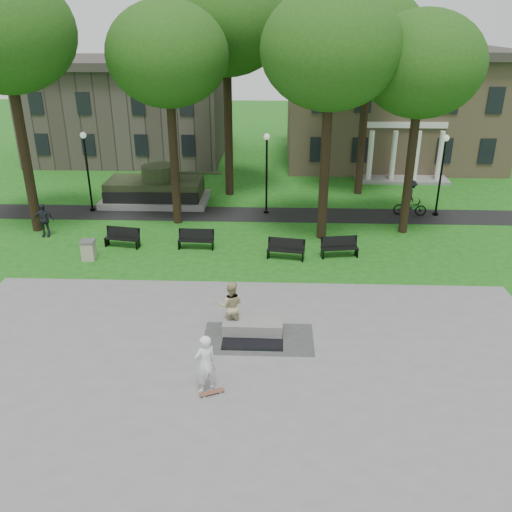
{
  "coord_description": "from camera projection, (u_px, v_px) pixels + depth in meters",
  "views": [
    {
      "loc": [
        1.08,
        -18.33,
        10.72
      ],
      "look_at": [
        0.26,
        2.74,
        1.4
      ],
      "focal_mm": 38.0,
      "sensor_mm": 36.0,
      "label": 1
    }
  ],
  "objects": [
    {
      "name": "footpath",
      "position": [
        258.0,
        214.0,
        32.09
      ],
      "size": [
        44.0,
        2.6,
        0.01
      ],
      "primitive_type": "cube",
      "color": "black",
      "rests_on": "ground"
    },
    {
      "name": "park_bench_3",
      "position": [
        340.0,
        246.0,
        26.29
      ],
      "size": [
        1.85,
        0.8,
        1.0
      ],
      "rotation": [
        0.0,
        0.0,
        0.16
      ],
      "color": "black",
      "rests_on": "ground"
    },
    {
      "name": "lamp_left",
      "position": [
        87.0,
        165.0,
        31.6
      ],
      "size": [
        0.36,
        0.36,
        4.73
      ],
      "color": "black",
      "rests_on": "ground"
    },
    {
      "name": "park_bench_2",
      "position": [
        286.0,
        248.0,
        26.06
      ],
      "size": [
        1.85,
        0.82,
        1.0
      ],
      "rotation": [
        0.0,
        0.0,
        -0.17
      ],
      "color": "black",
      "rests_on": "ground"
    },
    {
      "name": "tree_4",
      "position": [
        226.0,
        23.0,
        31.62
      ],
      "size": [
        7.2,
        7.2,
        13.5
      ],
      "color": "black",
      "rests_on": "ground"
    },
    {
      "name": "plaza",
      "position": [
        238.0,
        400.0,
        16.55
      ],
      "size": [
        22.0,
        16.0,
        0.02
      ],
      "primitive_type": "cube",
      "color": "gray",
      "rests_on": "ground"
    },
    {
      "name": "building_right",
      "position": [
        390.0,
        105.0,
        42.77
      ],
      "size": [
        17.0,
        12.0,
        8.6
      ],
      "color": "#9E8460",
      "rests_on": "ground"
    },
    {
      "name": "park_bench_0",
      "position": [
        122.0,
        237.0,
        27.45
      ],
      "size": [
        1.85,
        0.84,
        1.0
      ],
      "rotation": [
        0.0,
        0.0,
        -0.18
      ],
      "color": "black",
      "rests_on": "ground"
    },
    {
      "name": "ground",
      "position": [
        247.0,
        317.0,
        21.13
      ],
      "size": [
        120.0,
        120.0,
        0.0
      ],
      "primitive_type": "plane",
      "color": "#185213",
      "rests_on": "ground"
    },
    {
      "name": "park_bench_1",
      "position": [
        196.0,
        239.0,
        27.22
      ],
      "size": [
        1.81,
        0.57,
        1.0
      ],
      "rotation": [
        0.0,
        0.0,
        -0.03
      ],
      "color": "black",
      "rests_on": "ground"
    },
    {
      "name": "tree_0",
      "position": [
        4.0,
        33.0,
        25.72
      ],
      "size": [
        6.8,
        6.8,
        12.97
      ],
      "color": "black",
      "rests_on": "ground"
    },
    {
      "name": "tree_1",
      "position": [
        168.0,
        55.0,
        27.26
      ],
      "size": [
        6.2,
        6.2,
        11.63
      ],
      "color": "black",
      "rests_on": "ground"
    },
    {
      "name": "tank_monument",
      "position": [
        156.0,
        190.0,
        33.81
      ],
      "size": [
        7.45,
        3.4,
        2.4
      ],
      "color": "gray",
      "rests_on": "ground"
    },
    {
      "name": "pedestrian_walker",
      "position": [
        44.0,
        220.0,
        28.58
      ],
      "size": [
        1.09,
        0.51,
        1.81
      ],
      "primitive_type": "imported",
      "rotation": [
        0.0,
        0.0,
        0.07
      ],
      "color": "#21232C",
      "rests_on": "ground"
    },
    {
      "name": "tree_2",
      "position": [
        331.0,
        50.0,
        25.0
      ],
      "size": [
        6.6,
        6.6,
        12.16
      ],
      "color": "black",
      "rests_on": "ground"
    },
    {
      "name": "building_left",
      "position": [
        130.0,
        112.0,
        44.28
      ],
      "size": [
        15.0,
        10.0,
        7.2
      ],
      "primitive_type": "cube",
      "color": "#4C443D",
      "rests_on": "ground"
    },
    {
      "name": "tree_3",
      "position": [
        422.0,
        65.0,
        26.05
      ],
      "size": [
        6.0,
        6.0,
        11.19
      ],
      "color": "black",
      "rests_on": "ground"
    },
    {
      "name": "lamp_mid",
      "position": [
        267.0,
        167.0,
        31.22
      ],
      "size": [
        0.36,
        0.36,
        4.73
      ],
      "color": "black",
      "rests_on": "ground"
    },
    {
      "name": "cyclist",
      "position": [
        411.0,
        201.0,
        31.66
      ],
      "size": [
        1.94,
        1.12,
        2.1
      ],
      "rotation": [
        0.0,
        0.0,
        1.47
      ],
      "color": "black",
      "rests_on": "ground"
    },
    {
      "name": "skateboarder",
      "position": [
        205.0,
        364.0,
        16.55
      ],
      "size": [
        0.87,
        0.8,
        1.99
      ],
      "primitive_type": "imported",
      "rotation": [
        0.0,
        0.0,
        3.75
      ],
      "color": "white",
      "rests_on": "plaza"
    },
    {
      "name": "puddle",
      "position": [
        253.0,
        342.0,
        19.49
      ],
      "size": [
        2.2,
        1.2,
        0.0
      ],
      "primitive_type": "cube",
      "color": "black",
      "rests_on": "plaza"
    },
    {
      "name": "tree_5",
      "position": [
        370.0,
        37.0,
        32.07
      ],
      "size": [
        6.4,
        6.4,
        12.44
      ],
      "color": "black",
      "rests_on": "ground"
    },
    {
      "name": "friend_watching",
      "position": [
        231.0,
        306.0,
        19.96
      ],
      "size": [
        0.94,
        0.74,
        1.91
      ],
      "primitive_type": "imported",
      "rotation": [
        0.0,
        0.0,
        3.13
      ],
      "color": "tan",
      "rests_on": "plaza"
    },
    {
      "name": "lamp_right",
      "position": [
        442.0,
        169.0,
        30.87
      ],
      "size": [
        0.36,
        0.36,
        4.73
      ],
      "color": "black",
      "rests_on": "ground"
    },
    {
      "name": "skateboard",
      "position": [
        212.0,
        393.0,
        16.77
      ],
      "size": [
        0.79,
        0.5,
        0.07
      ],
      "primitive_type": "cube",
      "rotation": [
        0.0,
        0.0,
        0.42
      ],
      "color": "brown",
      "rests_on": "plaza"
    },
    {
      "name": "concrete_block",
      "position": [
        253.0,
        326.0,
        20.07
      ],
      "size": [
        2.21,
        1.03,
        0.45
      ],
      "primitive_type": "cube",
      "rotation": [
        0.0,
        0.0,
        -0.01
      ],
      "color": "gray",
      "rests_on": "plaza"
    },
    {
      "name": "trash_bin",
      "position": [
        89.0,
        250.0,
        25.98
      ],
      "size": [
        0.7,
        0.7,
        0.96
      ],
      "rotation": [
        0.0,
        0.0,
        0.06
      ],
      "color": "#B6AF96",
      "rests_on": "ground"
    }
  ]
}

